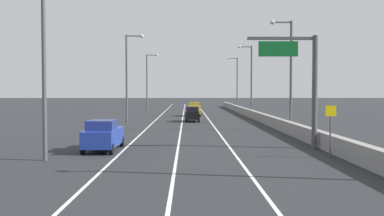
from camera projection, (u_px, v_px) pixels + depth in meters
name	position (u px, v px, depth m)	size (l,w,h in m)	color
ground_plane	(196.00, 115.00, 71.42)	(320.00, 320.00, 0.00)	#26282B
lane_stripe_left	(158.00, 118.00, 62.37)	(0.16, 130.00, 0.00)	silver
lane_stripe_center	(183.00, 118.00, 62.41)	(0.16, 130.00, 0.00)	silver
lane_stripe_right	(208.00, 118.00, 62.44)	(0.16, 130.00, 0.00)	silver
jersey_barrier_right	(272.00, 121.00, 47.50)	(0.60, 120.00, 1.10)	gray
overhead_sign_gantry	(304.00, 77.00, 29.39)	(4.68, 0.36, 7.50)	#47474C
speed_advisory_sign	(331.00, 127.00, 25.29)	(0.60, 0.11, 3.00)	#4C4C51
lamp_post_right_second	(288.00, 68.00, 42.00)	(2.14, 0.44, 10.50)	#4C4C51
lamp_post_right_third	(250.00, 76.00, 65.52)	(2.14, 0.44, 10.50)	#4C4C51
lamp_post_right_fourth	(236.00, 80.00, 89.05)	(2.14, 0.44, 10.50)	#4C4C51
lamp_post_left_near	(48.00, 51.00, 24.29)	(2.14, 0.44, 10.50)	#4C4C51
lamp_post_left_mid	(129.00, 72.00, 52.52)	(2.14, 0.44, 10.50)	#4C4C51
lamp_post_left_far	(148.00, 79.00, 80.74)	(2.14, 0.44, 10.50)	#4C4C51
car_yellow_0	(194.00, 109.00, 67.35)	(1.93, 4.24, 2.10)	gold
car_black_1	(192.00, 114.00, 55.21)	(1.81, 4.22, 1.87)	black
car_blue_2	(103.00, 135.00, 28.51)	(2.03, 4.78, 1.99)	#1E389E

